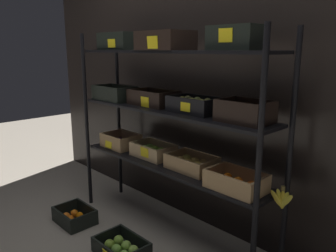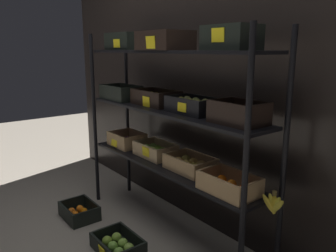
% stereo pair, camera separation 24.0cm
% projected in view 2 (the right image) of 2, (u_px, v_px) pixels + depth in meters
% --- Properties ---
extents(ground_plane, '(10.00, 10.00, 0.00)m').
position_uv_depth(ground_plane, '(168.00, 231.00, 2.59)').
color(ground_plane, gray).
extents(storefront_wall, '(4.09, 0.12, 2.47)m').
position_uv_depth(storefront_wall, '(206.00, 68.00, 2.54)').
color(storefront_wall, black).
rests_on(storefront_wall, ground_plane).
extents(display_rack, '(1.81, 0.37, 1.51)m').
position_uv_depth(display_rack, '(168.00, 110.00, 2.39)').
color(display_rack, black).
rests_on(display_rack, ground_plane).
extents(crate_ground_tangerine, '(0.32, 0.24, 0.12)m').
position_uv_depth(crate_ground_tangerine, '(79.00, 213.00, 2.79)').
color(crate_ground_tangerine, black).
rests_on(crate_ground_tangerine, ground_plane).
extents(crate_ground_apple_green, '(0.36, 0.27, 0.11)m').
position_uv_depth(crate_ground_apple_green, '(118.00, 245.00, 2.33)').
color(crate_ground_apple_green, black).
rests_on(crate_ground_apple_green, ground_plane).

